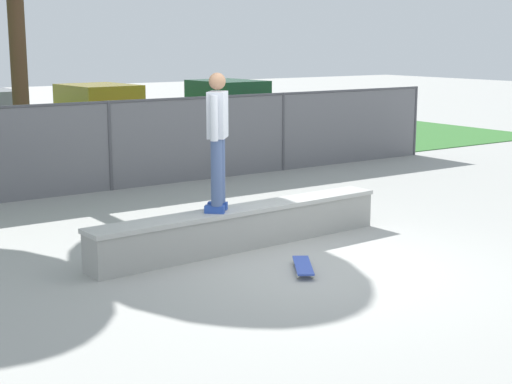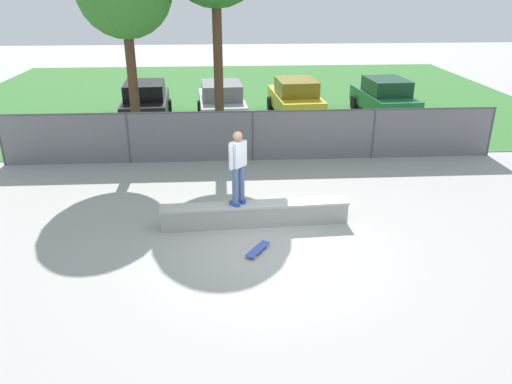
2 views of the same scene
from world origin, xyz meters
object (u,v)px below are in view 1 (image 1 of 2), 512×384
Objects in this scene: skateboard at (303,266)px; car_green at (225,109)px; car_yellow at (97,116)px; concrete_ledge at (242,227)px; skateboarder at (218,136)px.

skateboard is 0.18× the size of car_green.
car_green is at bearing 61.66° from skateboard.
car_yellow and car_green have the same top height.
skateboard is at bearing -91.14° from concrete_ledge.
concrete_ledge is at bearing -121.29° from car_green.
concrete_ledge is at bearing 4.16° from skateboarder.
car_green is (6.76, 10.48, -0.73)m from skateboarder.
car_green is at bearing -1.28° from car_yellow.
skateboard is (-0.03, -1.38, -0.21)m from concrete_ledge.
car_yellow is (2.45, 11.92, 0.77)m from skateboard.
car_green is (6.38, 11.84, 0.77)m from skateboard.
skateboard is 13.47m from car_green.
concrete_ledge is 1.40m from skateboard.
car_yellow is (2.42, 10.54, 0.56)m from concrete_ledge.
skateboarder reaches higher than skateboard.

